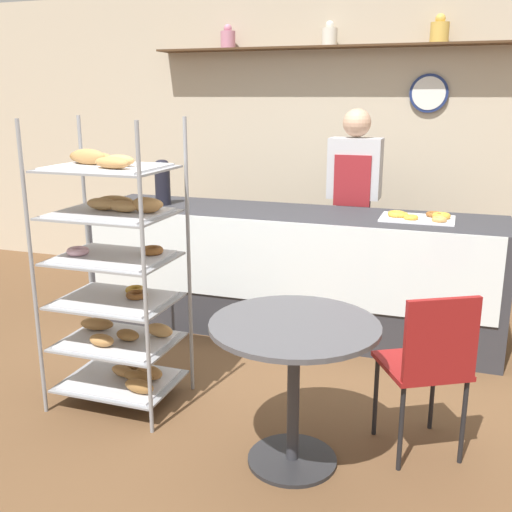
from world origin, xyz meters
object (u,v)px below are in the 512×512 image
(cafe_table, at_px, (294,358))
(cafe_chair, at_px, (430,359))
(pastry_rack, at_px, (117,273))
(person_worker, at_px, (354,203))
(coffee_carafe, at_px, (163,183))
(donut_tray_counter, at_px, (419,217))

(cafe_table, distance_m, cafe_chair, 0.66)
(cafe_chair, bearing_deg, pastry_rack, -30.70)
(pastry_rack, xyz_separation_m, person_worker, (0.99, 1.98, 0.13))
(cafe_table, xyz_separation_m, cafe_chair, (0.61, 0.25, -0.02))
(person_worker, relative_size, cafe_chair, 1.90)
(cafe_chair, xyz_separation_m, coffee_carafe, (-2.15, 1.43, 0.56))
(coffee_carafe, bearing_deg, cafe_chair, -33.64)
(donut_tray_counter, bearing_deg, person_worker, 135.56)
(cafe_table, distance_m, coffee_carafe, 2.34)
(person_worker, xyz_separation_m, coffee_carafe, (-1.42, -0.59, 0.18))
(pastry_rack, relative_size, donut_tray_counter, 3.28)
(person_worker, bearing_deg, donut_tray_counter, -44.44)
(person_worker, distance_m, coffee_carafe, 1.54)
(cafe_table, bearing_deg, pastry_rack, 165.70)
(cafe_chair, relative_size, donut_tray_counter, 1.74)
(pastry_rack, distance_m, person_worker, 2.22)
(donut_tray_counter, bearing_deg, pastry_rack, -137.14)
(coffee_carafe, height_order, donut_tray_counter, coffee_carafe)
(pastry_rack, bearing_deg, cafe_table, -14.30)
(donut_tray_counter, bearing_deg, cafe_table, -103.93)
(pastry_rack, relative_size, person_worker, 0.99)
(pastry_rack, height_order, coffee_carafe, pastry_rack)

